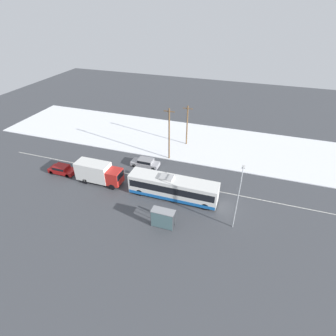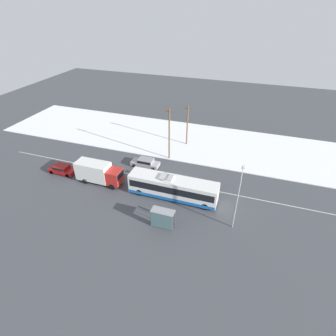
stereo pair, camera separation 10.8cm
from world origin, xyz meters
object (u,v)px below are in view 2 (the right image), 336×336
object	(u,v)px
streetlamp	(238,194)
city_bus	(173,188)
bus_shelter	(162,217)
utility_pole_roadside	(169,134)
parked_car_near_truck	(62,169)
box_truck	(98,172)
sedan_car	(145,162)
utility_pole_snowlot	(187,125)
pedestrian_at_stop	(165,212)

from	to	relation	value
streetlamp	city_bus	bearing A→B (deg)	163.96
city_bus	streetlamp	bearing A→B (deg)	-16.04
bus_shelter	city_bus	bearing A→B (deg)	95.30
utility_pole_roadside	parked_car_near_truck	bearing A→B (deg)	-146.61
utility_pole_roadside	box_truck	bearing A→B (deg)	-128.32
sedan_car	utility_pole_snowlot	world-z (taller)	utility_pole_snowlot
bus_shelter	utility_pole_snowlot	xyz separation A→B (m)	(-2.85, 21.52, 2.28)
parked_car_near_truck	pedestrian_at_stop	size ratio (longest dim) A/B	2.51
box_truck	sedan_car	xyz separation A→B (m)	(4.86, 6.22, -1.00)
bus_shelter	box_truck	bearing A→B (deg)	154.62
sedan_car	bus_shelter	xyz separation A→B (m)	(7.17, -11.93, 0.90)
city_bus	parked_car_near_truck	xyz separation A→B (m)	(-18.25, 0.09, -0.84)
parked_car_near_truck	streetlamp	xyz separation A→B (m)	(26.80, -2.55, 3.86)
box_truck	pedestrian_at_stop	xyz separation A→B (m)	(11.84, -4.13, -0.73)
bus_shelter	streetlamp	size ratio (longest dim) A/B	0.39
streetlamp	sedan_car	bearing A→B (deg)	150.68
streetlamp	parked_car_near_truck	bearing A→B (deg)	174.57
box_truck	utility_pole_snowlot	size ratio (longest dim) A/B	0.92
pedestrian_at_stop	streetlamp	size ratio (longest dim) A/B	0.23
pedestrian_at_stop	box_truck	bearing A→B (deg)	160.75
sedan_car	utility_pole_roadside	distance (m)	6.04
bus_shelter	streetlamp	distance (m)	9.19
utility_pole_snowlot	sedan_car	bearing A→B (deg)	-114.27
box_truck	utility_pole_snowlot	world-z (taller)	utility_pole_snowlot
city_bus	sedan_car	bearing A→B (deg)	137.51
city_bus	bus_shelter	distance (m)	5.88
city_bus	streetlamp	world-z (taller)	streetlamp
sedan_car	parked_car_near_truck	xyz separation A→B (m)	(-11.62, -5.98, -0.02)
parked_car_near_truck	pedestrian_at_stop	bearing A→B (deg)	-13.23
sedan_car	pedestrian_at_stop	world-z (taller)	pedestrian_at_stop
box_truck	parked_car_near_truck	world-z (taller)	box_truck
sedan_car	utility_pole_snowlot	size ratio (longest dim) A/B	0.61
parked_car_near_truck	bus_shelter	xyz separation A→B (m)	(18.79, -5.94, 0.92)
parked_car_near_truck	streetlamp	size ratio (longest dim) A/B	0.59
streetlamp	box_truck	bearing A→B (deg)	173.43
parked_car_near_truck	pedestrian_at_stop	distance (m)	19.11
sedan_car	parked_car_near_truck	size ratio (longest dim) A/B	1.09
bus_shelter	utility_pole_snowlot	bearing A→B (deg)	97.53
parked_car_near_truck	bus_shelter	bearing A→B (deg)	-17.55
bus_shelter	utility_pole_snowlot	distance (m)	21.82
sedan_car	utility_pole_snowlot	bearing A→B (deg)	-114.27
city_bus	pedestrian_at_stop	xyz separation A→B (m)	(0.36, -4.28, -0.56)
bus_shelter	utility_pole_roadside	distance (m)	16.37
box_truck	pedestrian_at_stop	world-z (taller)	box_truck
pedestrian_at_stop	utility_pole_roadside	world-z (taller)	utility_pole_roadside
utility_pole_snowlot	streetlamp	bearing A→B (deg)	-59.07
parked_car_near_truck	utility_pole_roadside	xyz separation A→B (m)	(14.50, 9.56, 3.94)
pedestrian_at_stop	utility_pole_roadside	distance (m)	14.98
sedan_car	streetlamp	size ratio (longest dim) A/B	0.64
parked_car_near_truck	sedan_car	bearing A→B (deg)	27.24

